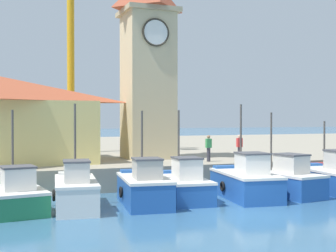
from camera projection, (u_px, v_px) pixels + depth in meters
The scene contains 13 objects.
ground_plane at pixel (252, 214), 19.37m from camera, with size 300.00×300.00×0.00m, color #386689.
quay_wharf at pixel (104, 152), 45.01m from camera, with size 120.00×40.00×1.31m, color #9E937F.
fishing_boat_left_outer at pixel (15, 196), 19.83m from camera, with size 2.64×4.31×4.34m.
fishing_boat_left_inner at pixel (76, 191), 20.49m from camera, with size 2.32×4.72×4.64m.
fishing_boat_mid_left at pixel (144, 188), 21.35m from camera, with size 2.50×4.54×4.33m.
fishing_boat_center at pixel (182, 185), 22.60m from camera, with size 2.33×4.66×4.38m.
fishing_boat_mid_right at pixel (246, 182), 23.15m from camera, with size 2.71×4.98×4.68m.
fishing_boat_right_inner at pixel (280, 180), 24.33m from camera, with size 2.54×5.35×4.28m.
fishing_boat_right_outer at pixel (332, 178), 24.99m from camera, with size 2.33×5.11×3.82m.
clock_tower at pixel (148, 60), 31.02m from camera, with size 3.54×3.54×13.95m.
port_crane_near at pixel (69, 50), 36.06m from camera, with size 4.53×9.68×20.30m.
dock_worker_near_tower at pixel (209, 148), 28.64m from camera, with size 0.34×0.22×1.62m.
dock_worker_along_quay at pixel (239, 147), 29.42m from camera, with size 0.34×0.22×1.62m.
Camera 1 is at (-10.10, -16.82, 4.00)m, focal length 50.00 mm.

